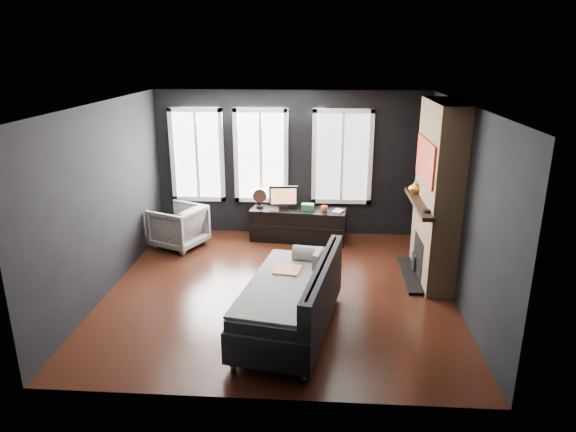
# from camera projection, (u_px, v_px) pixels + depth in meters

# --- Properties ---
(floor) EXTENTS (5.00, 5.00, 0.00)m
(floor) POSITION_uv_depth(u_px,v_px,m) (280.00, 289.00, 7.59)
(floor) COLOR black
(floor) RESTS_ON ground
(ceiling) EXTENTS (5.00, 5.00, 0.00)m
(ceiling) POSITION_uv_depth(u_px,v_px,m) (279.00, 104.00, 6.75)
(ceiling) COLOR white
(ceiling) RESTS_ON ground
(wall_back) EXTENTS (5.00, 0.02, 2.70)m
(wall_back) POSITION_uv_depth(u_px,v_px,m) (291.00, 164.00, 9.54)
(wall_back) COLOR black
(wall_back) RESTS_ON ground
(wall_left) EXTENTS (0.02, 5.00, 2.70)m
(wall_left) POSITION_uv_depth(u_px,v_px,m) (106.00, 199.00, 7.33)
(wall_left) COLOR black
(wall_left) RESTS_ON ground
(wall_right) EXTENTS (0.02, 5.00, 2.70)m
(wall_right) POSITION_uv_depth(u_px,v_px,m) (461.00, 206.00, 7.01)
(wall_right) COLOR black
(wall_right) RESTS_ON ground
(windows) EXTENTS (4.00, 0.16, 1.76)m
(windows) POSITION_uv_depth(u_px,v_px,m) (266.00, 108.00, 9.22)
(windows) COLOR white
(windows) RESTS_ON wall_back
(fireplace) EXTENTS (0.70, 1.62, 2.70)m
(fireplace) POSITION_uv_depth(u_px,v_px,m) (437.00, 194.00, 7.59)
(fireplace) COLOR #93724C
(fireplace) RESTS_ON floor
(sofa) EXTENTS (1.46, 2.34, 0.94)m
(sofa) POSITION_uv_depth(u_px,v_px,m) (290.00, 296.00, 6.38)
(sofa) COLOR #252527
(sofa) RESTS_ON floor
(stripe_pillow) EXTENTS (0.15, 0.37, 0.36)m
(stripe_pillow) POSITION_uv_depth(u_px,v_px,m) (318.00, 264.00, 6.80)
(stripe_pillow) COLOR gray
(stripe_pillow) RESTS_ON sofa
(armchair) EXTENTS (1.02, 1.04, 0.83)m
(armchair) POSITION_uv_depth(u_px,v_px,m) (178.00, 224.00, 9.13)
(armchair) COLOR white
(armchair) RESTS_ON floor
(media_console) EXTENTS (1.78, 0.72, 0.60)m
(media_console) POSITION_uv_depth(u_px,v_px,m) (298.00, 225.00, 9.48)
(media_console) COLOR black
(media_console) RESTS_ON floor
(monitor) EXTENTS (0.55, 0.18, 0.48)m
(monitor) POSITION_uv_depth(u_px,v_px,m) (283.00, 196.00, 9.36)
(monitor) COLOR black
(monitor) RESTS_ON media_console
(desk_fan) EXTENTS (0.28, 0.28, 0.37)m
(desk_fan) POSITION_uv_depth(u_px,v_px,m) (260.00, 198.00, 9.44)
(desk_fan) COLOR #9D9D9D
(desk_fan) RESTS_ON media_console
(mug) EXTENTS (0.15, 0.13, 0.13)m
(mug) POSITION_uv_depth(u_px,v_px,m) (324.00, 208.00, 9.26)
(mug) COLOR orange
(mug) RESTS_ON media_console
(book) EXTENTS (0.17, 0.09, 0.24)m
(book) POSITION_uv_depth(u_px,v_px,m) (334.00, 204.00, 9.26)
(book) COLOR tan
(book) RESTS_ON media_console
(storage_box) EXTENTS (0.24, 0.17, 0.12)m
(storage_box) POSITION_uv_depth(u_px,v_px,m) (308.00, 207.00, 9.31)
(storage_box) COLOR #2B672F
(storage_box) RESTS_ON media_console
(mantel_vase) EXTENTS (0.23, 0.24, 0.19)m
(mantel_vase) POSITION_uv_depth(u_px,v_px,m) (415.00, 187.00, 8.04)
(mantel_vase) COLOR gold
(mantel_vase) RESTS_ON fireplace
(mantel_clock) EXTENTS (0.11, 0.11, 0.04)m
(mantel_clock) POSITION_uv_depth(u_px,v_px,m) (427.00, 211.00, 7.12)
(mantel_clock) COLOR black
(mantel_clock) RESTS_ON fireplace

